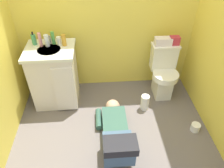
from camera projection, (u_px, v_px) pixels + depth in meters
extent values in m
cube|color=#675F5E|center=(113.00, 138.00, 2.59)|extent=(2.85, 3.13, 0.04)
cube|color=#E5CE4A|center=(106.00, 5.00, 2.68)|extent=(2.51, 0.08, 2.40)
cube|color=silver|center=(162.00, 84.00, 3.06)|extent=(0.22, 0.30, 0.38)
cylinder|color=silver|center=(165.00, 76.00, 2.90)|extent=(0.35, 0.35, 0.08)
cube|color=silver|center=(164.00, 58.00, 2.94)|extent=(0.34, 0.17, 0.34)
cube|color=silver|center=(166.00, 46.00, 2.82)|extent=(0.36, 0.19, 0.03)
cube|color=silver|center=(55.00, 77.00, 2.86)|extent=(0.56, 0.48, 0.78)
cube|color=silver|center=(49.00, 50.00, 2.60)|extent=(0.60, 0.52, 0.04)
cylinder|color=silver|center=(49.00, 51.00, 2.59)|extent=(0.28, 0.28, 0.05)
cube|color=silver|center=(65.00, 90.00, 2.68)|extent=(0.26, 0.03, 0.66)
cylinder|color=silver|center=(50.00, 39.00, 2.67)|extent=(0.02, 0.02, 0.10)
cube|color=#33594C|center=(115.00, 127.00, 2.59)|extent=(0.29, 0.52, 0.17)
sphere|color=tan|center=(113.00, 107.00, 2.84)|extent=(0.19, 0.19, 0.19)
cube|color=#3E5773|center=(118.00, 147.00, 2.25)|extent=(0.31, 0.28, 0.20)
cube|color=#3E5773|center=(119.00, 152.00, 2.07)|extent=(0.31, 0.12, 0.32)
cube|color=black|center=(120.00, 145.00, 1.92)|extent=(0.31, 0.19, 0.09)
cylinder|color=#33594C|center=(99.00, 119.00, 2.72)|extent=(0.08, 0.30, 0.08)
cube|color=silver|center=(163.00, 41.00, 2.78)|extent=(0.22, 0.11, 0.10)
cube|color=#B22D3F|center=(175.00, 40.00, 2.79)|extent=(0.12, 0.09, 0.11)
cylinder|color=#41955F|center=(34.00, 40.00, 2.63)|extent=(0.06, 0.06, 0.13)
cylinder|color=black|center=(32.00, 33.00, 2.58)|extent=(0.02, 0.02, 0.04)
cylinder|color=pink|center=(40.00, 40.00, 2.58)|extent=(0.04, 0.04, 0.18)
cylinder|color=silver|center=(47.00, 41.00, 2.59)|extent=(0.06, 0.06, 0.15)
cylinder|color=#499746|center=(53.00, 38.00, 2.63)|extent=(0.04, 0.04, 0.16)
cylinder|color=white|center=(59.00, 41.00, 2.64)|extent=(0.06, 0.06, 0.10)
cylinder|color=#C18A29|center=(64.00, 40.00, 2.60)|extent=(0.05, 0.05, 0.14)
cylinder|color=white|center=(145.00, 103.00, 2.88)|extent=(0.11, 0.11, 0.22)
cylinder|color=white|center=(195.00, 127.00, 2.63)|extent=(0.11, 0.11, 0.10)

